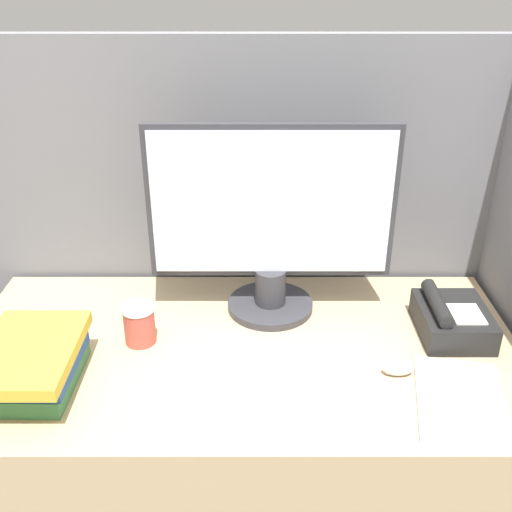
{
  "coord_description": "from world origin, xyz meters",
  "views": [
    {
      "loc": [
        0.04,
        -0.84,
        1.59
      ],
      "look_at": [
        0.04,
        0.39,
        0.96
      ],
      "focal_mm": 42.0,
      "sensor_mm": 36.0,
      "label": 1
    }
  ],
  "objects_px": {
    "keyboard": "(268,372)",
    "mouse": "(398,368)",
    "coffee_cup": "(139,324)",
    "desk_telephone": "(451,319)",
    "monitor": "(271,226)",
    "book_stack": "(30,364)"
  },
  "relations": [
    {
      "from": "keyboard",
      "to": "mouse",
      "type": "xyz_separation_m",
      "value": [
        0.29,
        0.01,
        0.01
      ]
    },
    {
      "from": "coffee_cup",
      "to": "desk_telephone",
      "type": "relative_size",
      "value": 0.48
    },
    {
      "from": "monitor",
      "to": "book_stack",
      "type": "bearing_deg",
      "value": -148.65
    },
    {
      "from": "mouse",
      "to": "book_stack",
      "type": "height_order",
      "value": "book_stack"
    },
    {
      "from": "mouse",
      "to": "desk_telephone",
      "type": "height_order",
      "value": "desk_telephone"
    },
    {
      "from": "book_stack",
      "to": "desk_telephone",
      "type": "distance_m",
      "value": 1.0
    },
    {
      "from": "desk_telephone",
      "to": "monitor",
      "type": "bearing_deg",
      "value": 165.27
    },
    {
      "from": "coffee_cup",
      "to": "book_stack",
      "type": "bearing_deg",
      "value": -141.23
    },
    {
      "from": "monitor",
      "to": "mouse",
      "type": "bearing_deg",
      "value": -45.04
    },
    {
      "from": "coffee_cup",
      "to": "desk_telephone",
      "type": "height_order",
      "value": "desk_telephone"
    },
    {
      "from": "mouse",
      "to": "book_stack",
      "type": "bearing_deg",
      "value": -177.28
    },
    {
      "from": "mouse",
      "to": "desk_telephone",
      "type": "bearing_deg",
      "value": 44.91
    },
    {
      "from": "book_stack",
      "to": "mouse",
      "type": "bearing_deg",
      "value": 2.72
    },
    {
      "from": "monitor",
      "to": "desk_telephone",
      "type": "height_order",
      "value": "monitor"
    },
    {
      "from": "monitor",
      "to": "keyboard",
      "type": "height_order",
      "value": "monitor"
    },
    {
      "from": "keyboard",
      "to": "book_stack",
      "type": "distance_m",
      "value": 0.52
    },
    {
      "from": "monitor",
      "to": "mouse",
      "type": "xyz_separation_m",
      "value": [
        0.28,
        -0.28,
        -0.23
      ]
    },
    {
      "from": "monitor",
      "to": "coffee_cup",
      "type": "bearing_deg",
      "value": -154.17
    },
    {
      "from": "desk_telephone",
      "to": "coffee_cup",
      "type": "bearing_deg",
      "value": -177.21
    },
    {
      "from": "keyboard",
      "to": "coffee_cup",
      "type": "distance_m",
      "value": 0.34
    },
    {
      "from": "book_stack",
      "to": "desk_telephone",
      "type": "height_order",
      "value": "book_stack"
    },
    {
      "from": "coffee_cup",
      "to": "mouse",
      "type": "bearing_deg",
      "value": -11.94
    }
  ]
}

